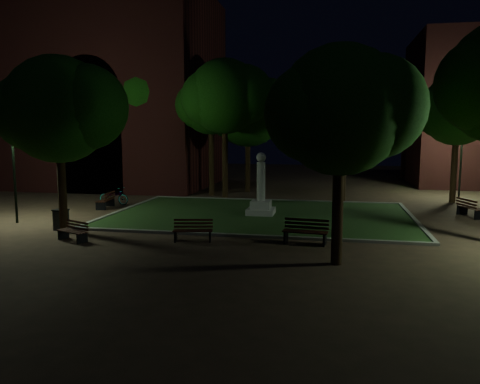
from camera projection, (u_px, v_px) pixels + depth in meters
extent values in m
plane|color=#422E21|center=(255.00, 223.00, 22.38)|extent=(80.00, 80.00, 0.00)
cube|color=#25441B|center=(261.00, 215.00, 24.32)|extent=(15.00, 10.00, 0.08)
cube|color=slate|center=(242.00, 236.00, 19.36)|extent=(15.40, 0.20, 0.12)
cube|color=slate|center=(273.00, 200.00, 29.28)|extent=(15.40, 0.20, 0.12)
cube|color=slate|center=(125.00, 210.00, 25.79)|extent=(0.20, 10.00, 0.12)
cube|color=slate|center=(414.00, 220.00, 22.85)|extent=(0.20, 10.00, 0.12)
cube|color=gray|center=(261.00, 211.00, 24.30)|extent=(1.40, 1.40, 0.30)
cube|color=gray|center=(261.00, 205.00, 24.25)|extent=(1.00, 1.00, 0.40)
cylinder|color=gray|center=(261.00, 182.00, 24.10)|extent=(0.44, 0.44, 2.00)
sphere|color=gray|center=(261.00, 157.00, 23.94)|extent=(0.50, 0.50, 0.50)
cube|color=#421614|center=(90.00, 92.00, 38.12)|extent=(20.00, 12.00, 15.00)
cube|color=black|center=(99.00, 143.00, 33.68)|extent=(5.00, 3.00, 7.00)
cylinder|color=black|center=(97.00, 94.00, 33.23)|extent=(5.00, 3.00, 5.00)
plane|color=#FF361E|center=(106.00, 143.00, 34.85)|extent=(6.30, 0.00, 6.30)
cylinder|color=black|center=(62.00, 187.00, 20.28)|extent=(0.36, 0.36, 3.90)
sphere|color=#15470D|center=(58.00, 109.00, 19.86)|extent=(4.57, 4.57, 4.57)
sphere|color=#15470D|center=(85.00, 107.00, 19.82)|extent=(3.66, 3.66, 3.66)
sphere|color=#15470D|center=(35.00, 112.00, 19.75)|extent=(3.43, 3.43, 3.43)
cylinder|color=black|center=(225.00, 160.00, 29.88)|extent=(0.36, 0.36, 5.12)
sphere|color=#15470D|center=(225.00, 96.00, 29.36)|extent=(4.72, 4.72, 4.72)
sphere|color=#15470D|center=(244.00, 95.00, 29.32)|extent=(3.78, 3.78, 3.78)
sphere|color=#15470D|center=(209.00, 98.00, 29.27)|extent=(3.54, 3.54, 3.54)
cylinder|color=black|center=(343.00, 169.00, 29.07)|extent=(0.36, 0.36, 4.03)
sphere|color=#15470D|center=(345.00, 112.00, 28.62)|extent=(4.95, 4.95, 4.95)
sphere|color=#15470D|center=(365.00, 110.00, 28.56)|extent=(3.96, 3.96, 3.96)
sphere|color=#15470D|center=(328.00, 114.00, 28.53)|extent=(3.71, 3.71, 3.71)
cylinder|color=black|center=(454.00, 167.00, 28.52)|extent=(0.36, 0.36, 4.35)
sphere|color=#15470D|center=(458.00, 110.00, 28.07)|extent=(4.31, 4.31, 4.31)
sphere|color=#15470D|center=(476.00, 108.00, 28.04)|extent=(3.45, 3.45, 3.45)
sphere|color=#15470D|center=(443.00, 111.00, 27.96)|extent=(3.23, 3.23, 3.23)
cylinder|color=black|center=(338.00, 208.00, 15.20)|extent=(0.36, 0.36, 3.76)
sphere|color=#15470D|center=(340.00, 110.00, 14.80)|extent=(4.18, 4.18, 4.18)
sphere|color=#15470D|center=(374.00, 107.00, 14.78)|extent=(3.34, 3.34, 3.34)
sphere|color=#15470D|center=(313.00, 113.00, 14.68)|extent=(3.13, 3.13, 3.13)
cylinder|color=black|center=(150.00, 154.00, 33.77)|extent=(0.36, 0.36, 5.50)
sphere|color=#15470D|center=(149.00, 94.00, 33.22)|extent=(4.88, 4.88, 4.88)
sphere|color=#15470D|center=(166.00, 93.00, 33.17)|extent=(3.90, 3.90, 3.90)
sphere|color=#15470D|center=(134.00, 96.00, 33.13)|extent=(3.66, 3.66, 3.66)
cylinder|color=black|center=(248.00, 162.00, 33.55)|extent=(0.36, 0.36, 4.30)
sphere|color=#15470D|center=(248.00, 109.00, 33.07)|extent=(5.28, 5.28, 5.28)
sphere|color=#15470D|center=(267.00, 108.00, 33.00)|extent=(4.23, 4.23, 4.23)
sphere|color=#15470D|center=(232.00, 111.00, 33.00)|extent=(3.96, 3.96, 3.96)
cylinder|color=black|center=(211.00, 159.00, 31.68)|extent=(0.36, 0.36, 4.94)
sphere|color=#15470D|center=(211.00, 104.00, 31.20)|extent=(4.13, 4.13, 4.13)
sphere|color=#15470D|center=(227.00, 102.00, 31.18)|extent=(3.30, 3.30, 3.30)
sphere|color=#15470D|center=(198.00, 105.00, 31.08)|extent=(3.10, 3.10, 3.10)
cylinder|color=black|center=(15.00, 178.00, 22.14)|extent=(0.12, 0.12, 4.27)
cylinder|color=black|center=(12.00, 133.00, 21.86)|extent=(0.90, 0.08, 0.08)
sphere|color=#D8FFD8|center=(3.00, 133.00, 21.95)|extent=(0.28, 0.28, 0.28)
sphere|color=#D8FFD8|center=(20.00, 133.00, 21.77)|extent=(0.28, 0.28, 0.28)
cylinder|color=black|center=(110.00, 164.00, 33.04)|extent=(0.12, 0.12, 4.10)
cylinder|color=black|center=(109.00, 135.00, 32.78)|extent=(0.90, 0.08, 0.08)
sphere|color=#D8FFD8|center=(103.00, 135.00, 32.86)|extent=(0.28, 0.28, 0.28)
sphere|color=#D8FFD8|center=(115.00, 135.00, 32.69)|extent=(0.28, 0.28, 0.28)
cylinder|color=black|center=(461.00, 167.00, 30.37)|extent=(0.12, 0.12, 4.10)
cylinder|color=black|center=(462.00, 135.00, 30.10)|extent=(0.90, 0.08, 0.08)
sphere|color=#D8FFD8|center=(455.00, 135.00, 30.19)|extent=(0.28, 0.28, 0.28)
sphere|color=#D8FFD8|center=(470.00, 135.00, 30.02)|extent=(0.28, 0.28, 0.28)
cube|color=black|center=(176.00, 236.00, 18.61)|extent=(0.17, 0.54, 0.43)
cube|color=black|center=(210.00, 236.00, 18.63)|extent=(0.17, 0.54, 0.43)
cube|color=#35160D|center=(192.00, 232.00, 18.37)|extent=(1.55, 0.41, 0.04)
cube|color=#35160D|center=(193.00, 231.00, 18.51)|extent=(1.55, 0.41, 0.04)
cube|color=#35160D|center=(193.00, 230.00, 18.64)|extent=(1.55, 0.41, 0.04)
cube|color=#35160D|center=(193.00, 229.00, 18.78)|extent=(1.55, 0.41, 0.04)
cube|color=#35160D|center=(193.00, 227.00, 18.83)|extent=(1.55, 0.38, 0.09)
cube|color=#35160D|center=(193.00, 223.00, 18.81)|extent=(1.55, 0.38, 0.09)
cube|color=#35160D|center=(193.00, 220.00, 18.79)|extent=(1.55, 0.38, 0.09)
cube|color=black|center=(286.00, 237.00, 18.39)|extent=(0.13, 0.60, 0.48)
cube|color=black|center=(325.00, 239.00, 17.93)|extent=(0.13, 0.60, 0.48)
cube|color=#35160D|center=(304.00, 233.00, 17.90)|extent=(1.74, 0.29, 0.04)
cube|color=#35160D|center=(305.00, 232.00, 18.05)|extent=(1.74, 0.29, 0.04)
cube|color=#35160D|center=(305.00, 231.00, 18.19)|extent=(1.74, 0.29, 0.04)
cube|color=#35160D|center=(306.00, 231.00, 18.33)|extent=(1.74, 0.29, 0.04)
cube|color=#35160D|center=(306.00, 227.00, 18.38)|extent=(1.73, 0.26, 0.10)
cube|color=#35160D|center=(307.00, 224.00, 18.36)|extent=(1.73, 0.26, 0.10)
cube|color=#35160D|center=(307.00, 220.00, 18.34)|extent=(1.73, 0.26, 0.10)
cube|color=black|center=(64.00, 234.00, 19.04)|extent=(0.25, 0.46, 0.39)
cube|color=black|center=(82.00, 238.00, 18.32)|extent=(0.25, 0.46, 0.39)
cube|color=#35160D|center=(68.00, 232.00, 18.49)|extent=(1.32, 0.66, 0.04)
cube|color=#35160D|center=(71.00, 231.00, 18.59)|extent=(1.32, 0.66, 0.04)
cube|color=#35160D|center=(74.00, 231.00, 18.69)|extent=(1.32, 0.66, 0.04)
cube|color=#35160D|center=(76.00, 230.00, 18.79)|extent=(1.32, 0.66, 0.04)
cube|color=#35160D|center=(77.00, 228.00, 18.82)|extent=(1.31, 0.64, 0.09)
cube|color=#35160D|center=(77.00, 225.00, 18.81)|extent=(1.31, 0.64, 0.09)
cube|color=#35160D|center=(77.00, 222.00, 18.79)|extent=(1.31, 0.64, 0.09)
cube|color=black|center=(110.00, 202.00, 27.36)|extent=(0.57, 0.13, 0.45)
cube|color=black|center=(101.00, 206.00, 25.94)|extent=(0.57, 0.13, 0.45)
cube|color=#35160D|center=(101.00, 200.00, 26.63)|extent=(0.30, 1.65, 0.04)
cube|color=#35160D|center=(104.00, 200.00, 26.62)|extent=(0.30, 1.65, 0.04)
cube|color=#35160D|center=(106.00, 200.00, 26.61)|extent=(0.30, 1.65, 0.04)
cube|color=#35160D|center=(109.00, 200.00, 26.60)|extent=(0.30, 1.65, 0.04)
cube|color=#35160D|center=(110.00, 198.00, 26.59)|extent=(0.27, 1.64, 0.10)
cube|color=#35160D|center=(110.00, 196.00, 26.57)|extent=(0.27, 1.64, 0.10)
cube|color=#35160D|center=(110.00, 193.00, 26.55)|extent=(0.27, 1.64, 0.10)
cube|color=black|center=(480.00, 215.00, 23.11)|extent=(0.58, 0.25, 0.47)
cube|color=black|center=(462.00, 210.00, 24.60)|extent=(0.58, 0.25, 0.47)
cube|color=#35160D|center=(475.00, 208.00, 23.85)|extent=(0.63, 1.67, 0.04)
cube|color=#35160D|center=(473.00, 208.00, 23.83)|extent=(0.63, 1.67, 0.04)
cube|color=#35160D|center=(470.00, 208.00, 23.82)|extent=(0.63, 1.67, 0.04)
cube|color=#35160D|center=(467.00, 208.00, 23.80)|extent=(0.63, 1.67, 0.04)
cube|color=#35160D|center=(466.00, 206.00, 23.78)|extent=(0.60, 1.65, 0.10)
cube|color=#35160D|center=(466.00, 203.00, 23.76)|extent=(0.60, 1.65, 0.10)
cube|color=#35160D|center=(467.00, 200.00, 23.74)|extent=(0.60, 1.65, 0.10)
cube|color=black|center=(61.00, 220.00, 20.70)|extent=(0.57, 0.57, 0.88)
cube|color=black|center=(61.00, 210.00, 20.64)|extent=(0.63, 0.63, 0.06)
imported|color=black|center=(114.00, 196.00, 27.94)|extent=(2.04, 0.92, 1.03)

